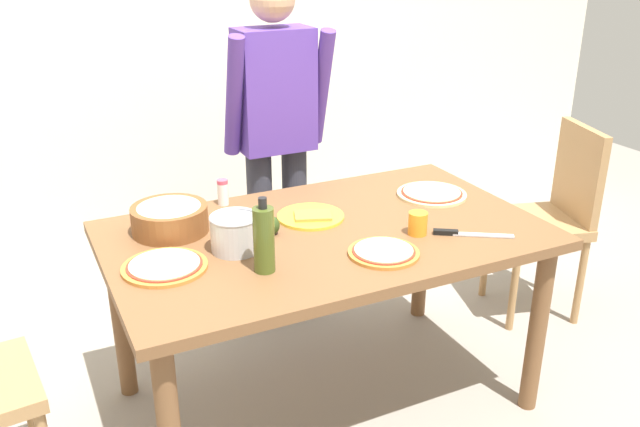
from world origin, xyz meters
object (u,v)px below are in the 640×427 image
Objects in this scene: avocado at (272,225)px; plate_with_slice at (310,216)px; steel_pot at (235,233)px; chef_knife at (463,234)px; olive_oil_bottle at (264,239)px; dining_table at (326,253)px; cup_orange at (418,223)px; salt_shaker at (223,192)px; person_cook at (276,130)px; chair_wooden_right at (553,210)px; pizza_second_cooked at (384,252)px; pizza_cooked_on_tray at (165,266)px; pizza_raw_on_board at (432,194)px; popcorn_bowl at (170,216)px.

plate_with_slice is at bearing 21.17° from avocado.
steel_pot reaches higher than chef_knife.
steel_pot is at bearing 100.03° from olive_oil_bottle.
dining_table is 9.22× the size of steel_pot.
salt_shaker is at bearing 132.84° from cup_orange.
chef_knife is at bearing -72.64° from person_cook.
olive_oil_bottle reaches higher than salt_shaker.
person_cook is 23.14× the size of avocado.
chair_wooden_right is at bearing 13.03° from olive_oil_bottle.
person_cook reaches higher than avocado.
olive_oil_bottle reaches higher than pizza_second_cooked.
chair_wooden_right is 1.33m from pizza_second_cooked.
chef_knife is (0.43, -0.26, 0.10)m from dining_table.
person_cook is 6.33× the size of olive_oil_bottle.
plate_with_slice is (0.61, 0.17, -0.00)m from pizza_cooked_on_tray.
pizza_cooked_on_tray is at bearing -164.15° from plate_with_slice.
salt_shaker reaches higher than chef_knife.
dining_table is at bearing 149.43° from chef_knife.
steel_pot is (-0.47, -0.77, -0.11)m from person_cook.
olive_oil_bottle is at bearing -159.57° from pizza_raw_on_board.
avocado reaches higher than dining_table.
chair_wooden_right is 5.48× the size of steel_pot.
popcorn_bowl is (-0.52, 0.11, 0.05)m from plate_with_slice.
pizza_raw_on_board is at bearing -0.11° from plate_with_slice.
steel_pot is 0.44m from salt_shaker.
olive_oil_bottle reaches higher than pizza_raw_on_board.
plate_with_slice is 1.02× the size of olive_oil_bottle.
popcorn_bowl is (-1.84, 0.06, 0.28)m from chair_wooden_right.
olive_oil_bottle reaches higher than dining_table.
olive_oil_bottle is at bearing -114.65° from person_cook.
olive_oil_bottle is 3.66× the size of avocado.
dining_table is 15.09× the size of salt_shaker.
steel_pot is 1.64× the size of salt_shaker.
pizza_raw_on_board is 1.14× the size of olive_oil_bottle.
popcorn_bowl is at bearing 152.69° from cup_orange.
person_cook reaches higher than salt_shaker.
salt_shaker is at bearing 131.83° from plate_with_slice.
cup_orange is (-1.03, -0.35, 0.26)m from chair_wooden_right.
chair_wooden_right is 3.65× the size of plate_with_slice.
cup_orange is 0.80× the size of salt_shaker.
chair_wooden_right is at bearing -25.61° from person_cook.
plate_with_slice is 0.38m from steel_pot.
dining_table is 0.39m from steel_pot.
chair_wooden_right is 1.54m from avocado.
dining_table is at bearing -16.69° from avocado.
pizza_second_cooked is at bearing -49.16° from avocado.
olive_oil_bottle is at bearing -166.97° from chair_wooden_right.
chef_knife is at bearing -26.64° from avocado.
salt_shaker is at bearing 121.88° from dining_table.
pizza_raw_on_board is at bearing 71.77° from chef_knife.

